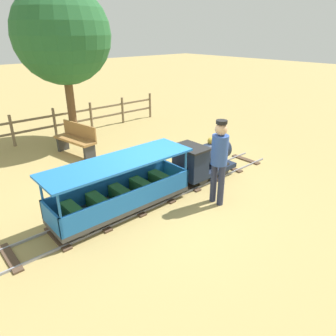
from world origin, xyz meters
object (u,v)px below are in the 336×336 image
conductor_person (219,156)px  park_bench (76,139)px  oak_tree_near (62,36)px  locomotive (203,159)px  passenger_car (121,191)px

conductor_person → park_bench: 4.23m
conductor_person → oak_tree_near: (-5.27, -0.33, 1.95)m
park_bench → oak_tree_near: (-1.16, 0.49, 2.49)m
locomotive → oak_tree_near: (-4.36, -0.90, 2.42)m
locomotive → park_bench: size_ratio=1.07×
oak_tree_near → conductor_person: bearing=3.6°
locomotive → park_bench: bearing=-156.6°
passenger_car → conductor_person: (0.90, 1.54, 0.54)m
locomotive → conductor_person: 1.17m
park_bench → conductor_person: bearing=11.3°
passenger_car → conductor_person: size_ratio=1.67×
locomotive → conductor_person: (0.90, -0.56, 0.47)m
conductor_person → oak_tree_near: 5.63m
oak_tree_near → park_bench: bearing=-22.8°
conductor_person → oak_tree_near: oak_tree_near is taller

